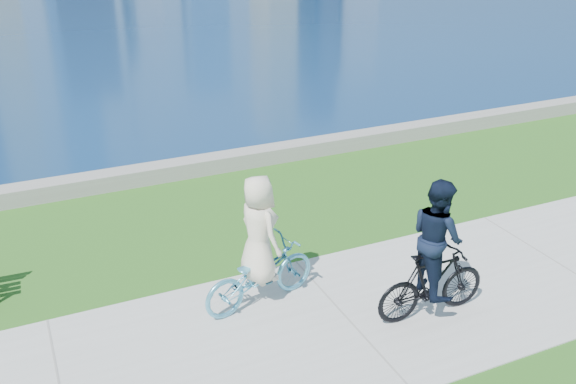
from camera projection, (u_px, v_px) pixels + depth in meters
name	position (u px, v px, depth m)	size (l,w,h in m)	color
ground	(347.00, 319.00, 9.38)	(320.00, 320.00, 0.00)	#245717
concrete_path	(347.00, 318.00, 9.37)	(80.00, 3.50, 0.02)	#ADADA8
seawall	(213.00, 163.00, 14.44)	(90.00, 0.50, 0.35)	gray
cyclist_woman	(259.00, 258.00, 9.41)	(1.03, 1.98, 2.07)	#52A7C7
cyclist_man	(434.00, 261.00, 9.08)	(0.67, 1.77, 2.15)	black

